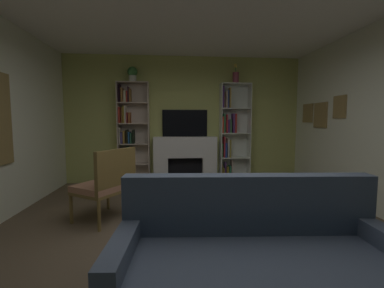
{
  "coord_description": "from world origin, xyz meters",
  "views": [
    {
      "loc": [
        -0.35,
        -2.74,
        1.35
      ],
      "look_at": [
        0.0,
        1.2,
        1.0
      ],
      "focal_mm": 24.11,
      "sensor_mm": 36.0,
      "label": 1
    }
  ],
  "objects_px": {
    "coffee_table": "(231,219)",
    "potted_plant": "(133,74)",
    "armchair": "(108,183)",
    "tv": "(185,123)",
    "bookshelf_right": "(231,134)",
    "couch": "(257,270)",
    "bookshelf_left": "(130,133)",
    "vase_with_flowers": "(236,76)",
    "fireplace": "(185,158)"
  },
  "relations": [
    {
      "from": "coffee_table",
      "to": "vase_with_flowers",
      "type": "bearing_deg",
      "value": 74.94
    },
    {
      "from": "potted_plant",
      "to": "coffee_table",
      "type": "xyz_separation_m",
      "value": [
        1.36,
        -3.14,
        -1.96
      ]
    },
    {
      "from": "tv",
      "to": "couch",
      "type": "bearing_deg",
      "value": -86.31
    },
    {
      "from": "armchair",
      "to": "coffee_table",
      "type": "xyz_separation_m",
      "value": [
        1.44,
        -1.08,
        -0.13
      ]
    },
    {
      "from": "bookshelf_left",
      "to": "armchair",
      "type": "height_order",
      "value": "bookshelf_left"
    },
    {
      "from": "couch",
      "to": "coffee_table",
      "type": "relative_size",
      "value": 2.54
    },
    {
      "from": "bookshelf_right",
      "to": "coffee_table",
      "type": "height_order",
      "value": "bookshelf_right"
    },
    {
      "from": "bookshelf_right",
      "to": "couch",
      "type": "distance_m",
      "value": 4.09
    },
    {
      "from": "fireplace",
      "to": "couch",
      "type": "xyz_separation_m",
      "value": [
        0.26,
        -3.91,
        -0.24
      ]
    },
    {
      "from": "coffee_table",
      "to": "bookshelf_left",
      "type": "bearing_deg",
      "value": 114.23
    },
    {
      "from": "couch",
      "to": "coffee_table",
      "type": "xyz_separation_m",
      "value": [
        -0.0,
        0.75,
        0.08
      ]
    },
    {
      "from": "vase_with_flowers",
      "to": "coffee_table",
      "type": "bearing_deg",
      "value": -105.06
    },
    {
      "from": "armchair",
      "to": "bookshelf_right",
      "type": "bearing_deg",
      "value": 43.68
    },
    {
      "from": "coffee_table",
      "to": "fireplace",
      "type": "bearing_deg",
      "value": 94.62
    },
    {
      "from": "couch",
      "to": "armchair",
      "type": "height_order",
      "value": "armchair"
    },
    {
      "from": "fireplace",
      "to": "potted_plant",
      "type": "height_order",
      "value": "potted_plant"
    },
    {
      "from": "potted_plant",
      "to": "couch",
      "type": "relative_size",
      "value": 0.15
    },
    {
      "from": "tv",
      "to": "couch",
      "type": "xyz_separation_m",
      "value": [
        0.26,
        -4.01,
        -1.01
      ]
    },
    {
      "from": "vase_with_flowers",
      "to": "couch",
      "type": "bearing_deg",
      "value": -102.21
    },
    {
      "from": "bookshelf_right",
      "to": "coffee_table",
      "type": "distance_m",
      "value": 3.35
    },
    {
      "from": "bookshelf_left",
      "to": "bookshelf_right",
      "type": "xyz_separation_m",
      "value": [
        2.2,
        0.0,
        -0.03
      ]
    },
    {
      "from": "vase_with_flowers",
      "to": "bookshelf_left",
      "type": "bearing_deg",
      "value": 178.82
    },
    {
      "from": "tv",
      "to": "coffee_table",
      "type": "relative_size",
      "value": 1.23
    },
    {
      "from": "coffee_table",
      "to": "tv",
      "type": "bearing_deg",
      "value": 94.48
    },
    {
      "from": "coffee_table",
      "to": "armchair",
      "type": "bearing_deg",
      "value": 143.21
    },
    {
      "from": "bookshelf_left",
      "to": "armchair",
      "type": "relative_size",
      "value": 2.2
    },
    {
      "from": "vase_with_flowers",
      "to": "armchair",
      "type": "relative_size",
      "value": 0.42
    },
    {
      "from": "tv",
      "to": "potted_plant",
      "type": "xyz_separation_m",
      "value": [
        -1.1,
        -0.12,
        1.04
      ]
    },
    {
      "from": "bookshelf_left",
      "to": "armchair",
      "type": "bearing_deg",
      "value": -90.22
    },
    {
      "from": "bookshelf_left",
      "to": "vase_with_flowers",
      "type": "bearing_deg",
      "value": -1.18
    },
    {
      "from": "potted_plant",
      "to": "bookshelf_left",
      "type": "bearing_deg",
      "value": 149.02
    },
    {
      "from": "fireplace",
      "to": "bookshelf_right",
      "type": "xyz_separation_m",
      "value": [
        1.02,
        0.03,
        0.53
      ]
    },
    {
      "from": "coffee_table",
      "to": "potted_plant",
      "type": "bearing_deg",
      "value": 113.37
    },
    {
      "from": "tv",
      "to": "bookshelf_right",
      "type": "relative_size",
      "value": 0.45
    },
    {
      "from": "potted_plant",
      "to": "coffee_table",
      "type": "relative_size",
      "value": 0.39
    },
    {
      "from": "tv",
      "to": "bookshelf_left",
      "type": "height_order",
      "value": "bookshelf_left"
    },
    {
      "from": "tv",
      "to": "couch",
      "type": "distance_m",
      "value": 4.15
    },
    {
      "from": "armchair",
      "to": "coffee_table",
      "type": "height_order",
      "value": "armchair"
    },
    {
      "from": "couch",
      "to": "bookshelf_left",
      "type": "bearing_deg",
      "value": 110.07
    },
    {
      "from": "fireplace",
      "to": "bookshelf_left",
      "type": "xyz_separation_m",
      "value": [
        -1.18,
        0.03,
        0.56
      ]
    },
    {
      "from": "tv",
      "to": "vase_with_flowers",
      "type": "distance_m",
      "value": 1.5
    },
    {
      "from": "bookshelf_left",
      "to": "coffee_table",
      "type": "xyz_separation_m",
      "value": [
        1.44,
        -3.19,
        -0.71
      ]
    },
    {
      "from": "vase_with_flowers",
      "to": "coffee_table",
      "type": "distance_m",
      "value": 3.79
    },
    {
      "from": "tv",
      "to": "armchair",
      "type": "bearing_deg",
      "value": -118.56
    },
    {
      "from": "couch",
      "to": "bookshelf_right",
      "type": "bearing_deg",
      "value": 79.04
    },
    {
      "from": "fireplace",
      "to": "couch",
      "type": "height_order",
      "value": "fireplace"
    },
    {
      "from": "bookshelf_left",
      "to": "coffee_table",
      "type": "distance_m",
      "value": 3.57
    },
    {
      "from": "potted_plant",
      "to": "couch",
      "type": "height_order",
      "value": "potted_plant"
    },
    {
      "from": "bookshelf_right",
      "to": "couch",
      "type": "xyz_separation_m",
      "value": [
        -0.76,
        -3.94,
        -0.77
      ]
    },
    {
      "from": "tv",
      "to": "coffee_table",
      "type": "height_order",
      "value": "tv"
    }
  ]
}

